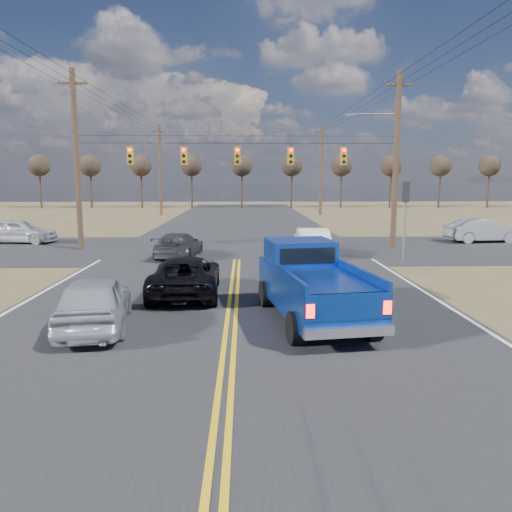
{
  "coord_description": "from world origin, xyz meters",
  "views": [
    {
      "loc": [
        0.39,
        -10.58,
        3.99
      ],
      "look_at": [
        0.76,
        5.61,
        1.5
      ],
      "focal_mm": 35.0,
      "sensor_mm": 36.0,
      "label": 1
    }
  ],
  "objects_px": {
    "silver_suv": "(94,302)",
    "white_car_queue": "(311,241)",
    "dgrey_car_queue": "(179,245)",
    "cross_car_east_near": "(483,230)",
    "cross_car_west": "(19,231)",
    "black_suv": "(186,276)",
    "pickup_truck": "(311,284)"
  },
  "relations": [
    {
      "from": "white_car_queue",
      "to": "dgrey_car_queue",
      "type": "height_order",
      "value": "white_car_queue"
    },
    {
      "from": "silver_suv",
      "to": "cross_car_east_near",
      "type": "distance_m",
      "value": 26.54
    },
    {
      "from": "silver_suv",
      "to": "black_suv",
      "type": "relative_size",
      "value": 0.89
    },
    {
      "from": "pickup_truck",
      "to": "black_suv",
      "type": "relative_size",
      "value": 1.22
    },
    {
      "from": "silver_suv",
      "to": "cross_car_west",
      "type": "relative_size",
      "value": 0.97
    },
    {
      "from": "pickup_truck",
      "to": "cross_car_west",
      "type": "bearing_deg",
      "value": 123.63
    },
    {
      "from": "cross_car_west",
      "to": "dgrey_car_queue",
      "type": "bearing_deg",
      "value": -114.66
    },
    {
      "from": "dgrey_car_queue",
      "to": "cross_car_east_near",
      "type": "height_order",
      "value": "cross_car_east_near"
    },
    {
      "from": "silver_suv",
      "to": "cross_car_west",
      "type": "distance_m",
      "value": 21.02
    },
    {
      "from": "pickup_truck",
      "to": "dgrey_car_queue",
      "type": "relative_size",
      "value": 1.36
    },
    {
      "from": "dgrey_car_queue",
      "to": "cross_car_west",
      "type": "xyz_separation_m",
      "value": [
        -10.79,
        5.95,
        0.13
      ]
    },
    {
      "from": "pickup_truck",
      "to": "cross_car_west",
      "type": "height_order",
      "value": "pickup_truck"
    },
    {
      "from": "pickup_truck",
      "to": "cross_car_east_near",
      "type": "height_order",
      "value": "pickup_truck"
    },
    {
      "from": "silver_suv",
      "to": "white_car_queue",
      "type": "height_order",
      "value": "white_car_queue"
    },
    {
      "from": "black_suv",
      "to": "cross_car_east_near",
      "type": "relative_size",
      "value": 1.06
    },
    {
      "from": "pickup_truck",
      "to": "cross_car_east_near",
      "type": "relative_size",
      "value": 1.29
    },
    {
      "from": "dgrey_car_queue",
      "to": "cross_car_west",
      "type": "distance_m",
      "value": 12.33
    },
    {
      "from": "black_suv",
      "to": "silver_suv",
      "type": "bearing_deg",
      "value": 61.22
    },
    {
      "from": "pickup_truck",
      "to": "silver_suv",
      "type": "distance_m",
      "value": 5.99
    },
    {
      "from": "cross_car_west",
      "to": "cross_car_east_near",
      "type": "height_order",
      "value": "cross_car_west"
    },
    {
      "from": "pickup_truck",
      "to": "silver_suv",
      "type": "bearing_deg",
      "value": 178.4
    },
    {
      "from": "black_suv",
      "to": "dgrey_car_queue",
      "type": "height_order",
      "value": "black_suv"
    },
    {
      "from": "silver_suv",
      "to": "black_suv",
      "type": "distance_m",
      "value": 4.39
    },
    {
      "from": "silver_suv",
      "to": "dgrey_car_queue",
      "type": "xyz_separation_m",
      "value": [
        0.63,
        12.45,
        -0.1
      ]
    },
    {
      "from": "black_suv",
      "to": "dgrey_car_queue",
      "type": "xyz_separation_m",
      "value": [
        -1.36,
        8.53,
        -0.04
      ]
    },
    {
      "from": "white_car_queue",
      "to": "black_suv",
      "type": "bearing_deg",
      "value": 59.31
    },
    {
      "from": "silver_suv",
      "to": "white_car_queue",
      "type": "xyz_separation_m",
      "value": [
        7.57,
        12.95,
        0.0
      ]
    },
    {
      "from": "dgrey_car_queue",
      "to": "silver_suv",
      "type": "bearing_deg",
      "value": 94.85
    },
    {
      "from": "white_car_queue",
      "to": "dgrey_car_queue",
      "type": "distance_m",
      "value": 6.96
    },
    {
      "from": "silver_suv",
      "to": "cross_car_west",
      "type": "bearing_deg",
      "value": -70.29
    },
    {
      "from": "white_car_queue",
      "to": "cross_car_west",
      "type": "xyz_separation_m",
      "value": [
        -17.74,
        5.44,
        0.03
      ]
    },
    {
      "from": "pickup_truck",
      "to": "cross_car_east_near",
      "type": "bearing_deg",
      "value": 43.97
    }
  ]
}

